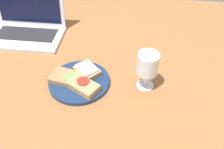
% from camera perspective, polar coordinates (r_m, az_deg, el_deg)
% --- Properties ---
extents(wooden_table, '(1.40, 1.40, 0.03)m').
position_cam_1_polar(wooden_table, '(0.99, -4.24, -0.79)').
color(wooden_table, brown).
rests_on(wooden_table, ground).
extents(plate, '(0.23, 0.23, 0.01)m').
position_cam_1_polar(plate, '(0.95, -7.48, -1.63)').
color(plate, navy).
rests_on(plate, wooden_table).
extents(sandwich_with_cucumber, '(0.13, 0.10, 0.02)m').
position_cam_1_polar(sandwich_with_cucumber, '(0.95, -10.38, -0.66)').
color(sandwich_with_cucumber, '#937047').
rests_on(sandwich_with_cucumber, plate).
extents(sandwich_with_tomato, '(0.13, 0.11, 0.03)m').
position_cam_1_polar(sandwich_with_tomato, '(0.90, -6.59, -2.60)').
color(sandwich_with_tomato, '#A88456').
rests_on(sandwich_with_tomato, plate).
extents(sandwich_with_cheese, '(0.12, 0.12, 0.03)m').
position_cam_1_polar(sandwich_with_cheese, '(0.96, -5.71, 0.93)').
color(sandwich_with_cheese, '#A88456').
rests_on(sandwich_with_cheese, plate).
extents(wine_glass, '(0.08, 0.08, 0.15)m').
position_cam_1_polar(wine_glass, '(0.88, 8.09, 2.03)').
color(wine_glass, white).
rests_on(wine_glass, wooden_table).
extents(laptop, '(0.34, 0.24, 0.23)m').
position_cam_1_polar(laptop, '(1.25, -18.92, 10.82)').
color(laptop, silver).
rests_on(laptop, wooden_table).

